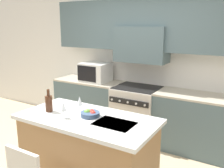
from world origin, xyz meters
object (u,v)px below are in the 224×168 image
object	(u,v)px
range_stove	(137,112)
wine_glass_far	(80,101)
fruit_bowl	(90,114)
wine_bottle	(49,103)
microwave	(95,72)
wine_glass_near	(63,107)

from	to	relation	value
range_stove	wine_glass_far	distance (m)	1.64
wine_glass_far	fruit_bowl	xyz separation A→B (m)	(0.20, -0.07, -0.10)
wine_bottle	range_stove	bearing A→B (deg)	76.88
range_stove	microwave	distance (m)	1.10
microwave	wine_glass_near	bearing A→B (deg)	-66.08
microwave	wine_bottle	xyz separation A→B (m)	(0.50, -1.72, -0.06)
wine_glass_far	fruit_bowl	bearing A→B (deg)	-17.92
range_stove	wine_glass_near	world-z (taller)	wine_glass_near
fruit_bowl	range_stove	bearing A→B (deg)	94.96
wine_glass_near	wine_glass_far	bearing A→B (deg)	83.45
range_stove	wine_bottle	world-z (taller)	wine_bottle
microwave	wine_glass_near	size ratio (longest dim) A/B	2.69
wine_glass_near	fruit_bowl	bearing A→B (deg)	40.08
microwave	wine_glass_near	xyz separation A→B (m)	(0.80, -1.80, -0.03)
microwave	fruit_bowl	size ratio (longest dim) A/B	2.34
wine_glass_near	fruit_bowl	xyz separation A→B (m)	(0.23, 0.20, -0.10)
microwave	wine_bottle	world-z (taller)	microwave
range_stove	microwave	xyz separation A→B (m)	(-0.89, 0.02, 0.64)
wine_bottle	fruit_bowl	world-z (taller)	wine_bottle
wine_glass_near	wine_glass_far	distance (m)	0.26
wine_bottle	fruit_bowl	xyz separation A→B (m)	(0.53, 0.12, -0.07)
wine_glass_near	fruit_bowl	distance (m)	0.32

